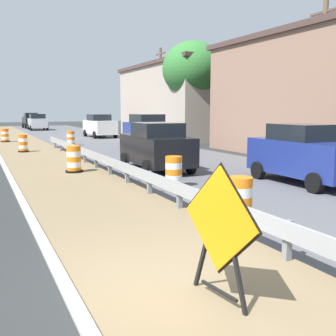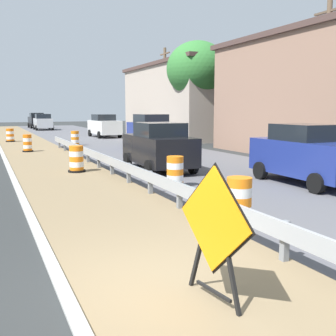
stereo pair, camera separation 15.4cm
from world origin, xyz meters
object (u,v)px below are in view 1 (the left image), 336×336
(car_trailing_far_lane, at_px, (37,122))
(utility_pole_mid, at_px, (160,92))
(traffic_barrel_farthest, at_px, (5,136))
(warning_sign_diamond, at_px, (219,226))
(traffic_barrel_close, at_px, (174,173))
(car_trailing_near_lane, at_px, (148,131))
(traffic_barrel_farther, at_px, (71,139))
(traffic_barrel_nearest, at_px, (240,203))
(car_distant_a, at_px, (304,154))
(car_lead_near_lane, at_px, (156,147))
(utility_pole_near, at_px, (322,80))
(car_mid_far_lane, at_px, (100,126))
(traffic_barrel_mid, at_px, (74,160))
(traffic_barrel_far, at_px, (23,144))
(car_lead_far_lane, at_px, (31,120))

(car_trailing_far_lane, xyz_separation_m, utility_pole_mid, (7.70, -19.81, 3.04))
(traffic_barrel_farthest, relative_size, utility_pole_mid, 0.13)
(warning_sign_diamond, height_order, traffic_barrel_close, warning_sign_diamond)
(car_trailing_near_lane, relative_size, car_trailing_far_lane, 1.16)
(traffic_barrel_farther, distance_m, car_trailing_far_lane, 23.47)
(car_trailing_far_lane, distance_m, utility_pole_mid, 21.47)
(traffic_barrel_close, height_order, traffic_barrel_farther, traffic_barrel_farther)
(traffic_barrel_nearest, bearing_deg, car_distant_a, 32.89)
(car_trailing_near_lane, bearing_deg, traffic_barrel_farthest, -139.49)
(car_lead_near_lane, bearing_deg, utility_pole_near, -95.15)
(car_trailing_far_lane, bearing_deg, car_lead_near_lane, -179.65)
(traffic_barrel_close, relative_size, car_trailing_near_lane, 0.22)
(car_mid_far_lane, distance_m, utility_pole_mid, 6.65)
(car_trailing_far_lane, bearing_deg, car_distant_a, -174.98)
(warning_sign_diamond, distance_m, car_distant_a, 9.50)
(traffic_barrel_mid, height_order, utility_pole_mid, utility_pole_mid)
(traffic_barrel_farthest, height_order, car_mid_far_lane, car_mid_far_lane)
(traffic_barrel_mid, distance_m, car_lead_near_lane, 3.43)
(traffic_barrel_far, relative_size, utility_pole_mid, 0.14)
(traffic_barrel_far, bearing_deg, car_lead_near_lane, -67.09)
(car_lead_near_lane, bearing_deg, traffic_barrel_nearest, 171.18)
(traffic_barrel_nearest, height_order, car_distant_a, car_distant_a)
(traffic_barrel_mid, height_order, traffic_barrel_farther, traffic_barrel_mid)
(warning_sign_diamond, relative_size, traffic_barrel_far, 1.80)
(warning_sign_diamond, relative_size, traffic_barrel_nearest, 1.76)
(car_lead_far_lane, distance_m, utility_pole_mid, 27.10)
(warning_sign_diamond, xyz_separation_m, car_trailing_far_lane, (4.05, 47.52, -0.04))
(car_lead_near_lane, bearing_deg, car_lead_far_lane, 2.01)
(traffic_barrel_farthest, xyz_separation_m, utility_pole_mid, (12.57, -1.94, 3.56))
(warning_sign_diamond, relative_size, car_trailing_near_lane, 0.40)
(traffic_barrel_close, xyz_separation_m, traffic_barrel_farthest, (-3.80, 22.26, 0.01))
(car_lead_near_lane, distance_m, utility_pole_mid, 18.69)
(traffic_barrel_close, xyz_separation_m, traffic_barrel_far, (-3.31, 13.73, 0.01))
(car_distant_a, bearing_deg, traffic_barrel_nearest, -55.84)
(car_lead_far_lane, bearing_deg, car_lead_near_lane, 178.56)
(warning_sign_diamond, bearing_deg, traffic_barrel_mid, -100.85)
(car_lead_near_lane, bearing_deg, traffic_barrel_farthest, 16.41)
(car_distant_a, height_order, utility_pole_mid, utility_pole_mid)
(traffic_barrel_nearest, relative_size, car_trailing_far_lane, 0.26)
(traffic_barrel_close, height_order, car_trailing_near_lane, car_trailing_near_lane)
(car_lead_far_lane, bearing_deg, car_distant_a, -177.36)
(traffic_barrel_close, height_order, car_trailing_far_lane, car_trailing_far_lane)
(traffic_barrel_farthest, bearing_deg, car_distant_a, -70.97)
(car_lead_near_lane, height_order, car_lead_far_lane, car_lead_far_lane)
(car_lead_near_lane, bearing_deg, traffic_barrel_close, 167.13)
(car_trailing_near_lane, height_order, car_mid_far_lane, car_trailing_near_lane)
(traffic_barrel_close, bearing_deg, warning_sign_diamond, -111.99)
(warning_sign_diamond, xyz_separation_m, traffic_barrel_farther, (3.15, 24.07, -0.57))
(warning_sign_diamond, bearing_deg, traffic_barrel_far, -96.61)
(traffic_barrel_far, distance_m, utility_pole_mid, 14.22)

